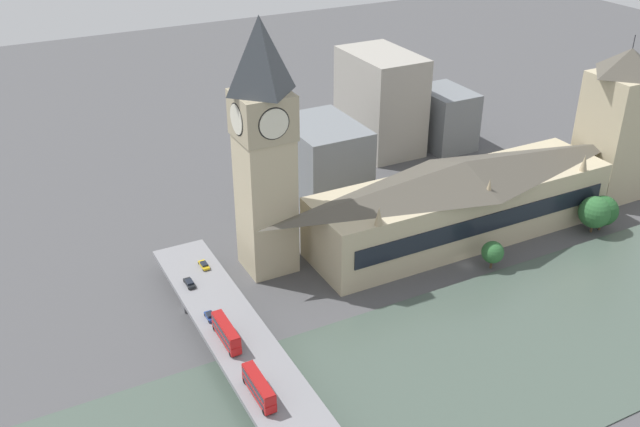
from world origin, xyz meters
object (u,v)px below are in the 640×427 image
Objects in this scene: clock_tower at (264,144)px; double_decker_bus_mid at (226,332)px; car_southbound_lead at (204,265)px; victoria_tower at (617,125)px; parliament_hall at (462,200)px; car_southbound_mid at (210,316)px; road_bridge at (290,416)px; double_decker_bus_rear at (259,387)px; car_southbound_tail at (189,283)px.

clock_tower is 49.39m from double_decker_bus_mid.
double_decker_bus_mid is 32.09m from car_southbound_lead.
clock_tower is 1.30× the size of victoria_tower.
parliament_hall reaches higher than car_southbound_mid.
parliament_hall is 0.65× the size of road_bridge.
victoria_tower is (0.06, -58.92, 12.40)m from parliament_hall.
double_decker_bus_rear is at bearing 117.09° from parliament_hall.
double_decker_bus_mid is at bearing -177.59° from car_southbound_mid.
double_decker_bus_rear reaches higher than car_southbound_tail.
road_bridge is at bearing -152.15° from double_decker_bus_rear.
car_southbound_tail is (-6.30, 6.00, 0.04)m from car_southbound_lead.
clock_tower is 44.96m from car_southbound_mid.
victoria_tower is at bearing -84.82° from car_southbound_mid.
car_southbound_mid is at bearing 98.84° from parliament_hall.
victoria_tower reaches higher than parliament_hall.
clock_tower is 39.23m from car_southbound_tail.
road_bridge is (-48.40, 136.88, -19.42)m from victoria_tower.
parliament_hall is 75.95m from car_southbound_lead.
car_southbound_lead is (31.51, -5.75, -2.02)m from double_decker_bus_mid.
victoria_tower is 11.23× the size of car_southbound_tail.
double_decker_bus_mid reaches higher than car_southbound_lead.
car_southbound_mid is (29.03, -0.11, -1.87)m from double_decker_bus_rear.
clock_tower is 70.06m from road_bridge.
double_decker_bus_rear reaches higher than car_southbound_lead.
double_decker_bus_rear is 3.10× the size of car_southbound_mid.
victoria_tower is at bearing -89.94° from parliament_hall.
double_decker_bus_rear is 51.24m from car_southbound_lead.
clock_tower is 17.83× the size of car_southbound_mid.
victoria_tower is 141.96m from car_southbound_mid.
double_decker_bus_rear is (-52.26, 24.95, -27.54)m from clock_tower.
car_southbound_lead is at bearing 83.07° from parliament_hall.
road_bridge is 8.40m from double_decker_bus_rear.
double_decker_bus_rear is at bearing 106.56° from victoria_tower.
car_southbound_mid is (-23.23, 24.84, -29.41)m from clock_tower.
victoria_tower is at bearing -80.89° from double_decker_bus_mid.
clock_tower is 0.48× the size of road_bridge.
clock_tower is at bearing 84.79° from victoria_tower.
road_bridge is at bearing 121.80° from parliament_hall.
car_southbound_mid is 0.82× the size of car_southbound_tail.
car_southbound_tail is at bearing -0.56° from car_southbound_mid.
double_decker_bus_rear is at bearing 172.97° from car_southbound_lead.
victoria_tower is at bearing -93.87° from car_southbound_lead.
clock_tower reaches higher than car_southbound_mid.
parliament_hall is at bearing -81.16° from car_southbound_mid.
car_southbound_mid is 15.49m from car_southbound_tail.
clock_tower is at bearing 79.40° from parliament_hall.
parliament_hall is at bearing -96.93° from car_southbound_lead.
parliament_hall reaches higher than double_decker_bus_rear.
car_southbound_tail is at bearing 107.39° from clock_tower.
car_southbound_tail is (44.53, -0.26, -1.95)m from double_decker_bus_rear.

